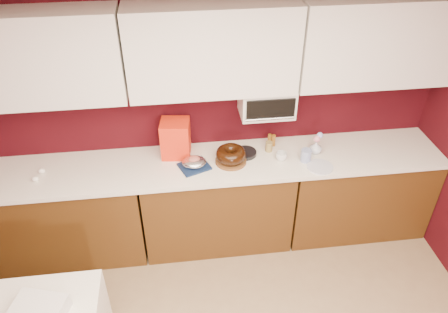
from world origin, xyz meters
The scene contains 31 objects.
ceiling centered at (0.00, 0.00, 2.50)m, with size 4.00×4.50×0.02m, color white.
wall_back centered at (0.00, 2.25, 1.25)m, with size 4.00×0.02×2.50m, color #38070D.
base_cabinet_left centered at (-1.33, 1.94, 0.43)m, with size 1.31×0.58×0.86m, color #4D2E0F.
base_cabinet_center centered at (0.00, 1.94, 0.43)m, with size 1.31×0.58×0.86m, color #4D2E0F.
base_cabinet_right centered at (1.33, 1.94, 0.43)m, with size 1.31×0.58×0.86m, color #4D2E0F.
countertop centered at (0.00, 1.94, 0.88)m, with size 4.00×0.62×0.04m, color white.
upper_cabinet_left centered at (-1.33, 2.08, 1.85)m, with size 1.31×0.33×0.70m, color white.
upper_cabinet_center centered at (0.00, 2.08, 1.85)m, with size 1.31×0.33×0.70m, color white.
upper_cabinet_right centered at (1.33, 2.08, 1.85)m, with size 1.31×0.33×0.70m, color white.
toaster_oven centered at (0.45, 2.10, 1.38)m, with size 0.45×0.30×0.25m, color white.
toaster_oven_door centered at (0.45, 1.94, 1.38)m, with size 0.40×0.02×0.18m, color black.
toaster_oven_handle centered at (0.45, 1.93, 1.30)m, with size 0.02×0.02×0.42m, color silver.
cake_base centered at (0.12, 1.92, 0.91)m, with size 0.27×0.27×0.02m, color brown.
bundt_cake centered at (0.12, 1.92, 0.98)m, with size 0.26×0.26×0.11m, color black.
navy_towel centered at (-0.19, 1.88, 0.91)m, with size 0.24×0.20×0.02m, color #122446.
foil_ham_nest centered at (-0.19, 1.88, 0.96)m, with size 0.20×0.17×0.07m, color silver.
roasted_ham centered at (-0.19, 1.88, 0.98)m, with size 0.10×0.08×0.06m, color #BF6657.
pandoro_box centered at (-0.33, 2.09, 1.07)m, with size 0.24×0.22×0.33m, color red.
dark_pan centered at (0.27, 2.01, 0.92)m, with size 0.19×0.19×0.03m, color black.
coffee_mug centered at (0.56, 1.89, 0.95)m, with size 0.08×0.08×0.09m, color silver.
blue_jar centered at (0.77, 1.86, 0.95)m, with size 0.09×0.09×0.11m, color #1A3C93.
flower_vase centered at (0.88, 1.96, 0.97)m, with size 0.09×0.09×0.13m, color silver.
flower_pink centered at (0.88, 1.96, 1.05)m, with size 0.06×0.06×0.06m, color pink.
flower_blue centered at (0.91, 1.98, 1.07)m, with size 0.06×0.06×0.06m, color #98AFF4.
china_plate centered at (0.86, 1.75, 0.91)m, with size 0.22×0.22×0.01m, color silver.
amber_bottle centered at (0.54, 2.12, 0.95)m, with size 0.04×0.04×0.11m, color brown.
paper_cup centered at (0.48, 2.04, 0.95)m, with size 0.06×0.06×0.09m, color olive.
egg_left centered at (-1.48, 1.86, 0.92)m, with size 0.06×0.04×0.04m, color white.
egg_right centered at (-1.45, 1.96, 0.92)m, with size 0.06×0.05×0.05m, color white.
newspaper_stack centered at (-1.24, 0.66, 0.80)m, with size 0.31×0.26×0.11m, color silver.
amber_bottle_tall centered at (0.50, 2.13, 0.96)m, with size 0.03×0.03×0.12m, color brown.
Camera 1 is at (-0.32, -1.08, 3.12)m, focal length 35.00 mm.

